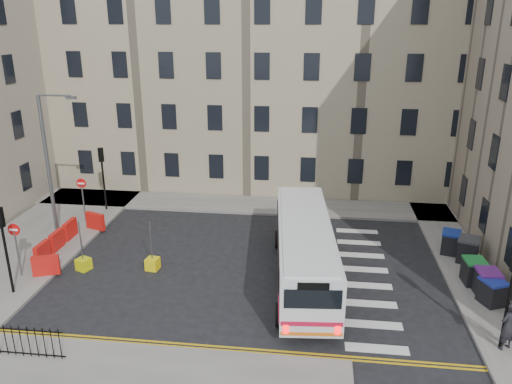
% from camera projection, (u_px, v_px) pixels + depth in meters
% --- Properties ---
extents(ground, '(120.00, 120.00, 0.00)m').
position_uv_depth(ground, '(283.00, 269.00, 25.05)').
color(ground, black).
rests_on(ground, ground).
extents(pavement_north, '(36.00, 3.20, 0.15)m').
position_uv_depth(pavement_north, '(204.00, 203.00, 33.78)').
color(pavement_north, slate).
rests_on(pavement_north, ground).
extents(pavement_east, '(2.40, 26.00, 0.15)m').
position_uv_depth(pavement_east, '(450.00, 243.00, 27.74)').
color(pavement_east, slate).
rests_on(pavement_east, ground).
extents(pavement_west, '(6.00, 22.00, 0.15)m').
position_uv_depth(pavement_west, '(32.00, 244.00, 27.58)').
color(pavement_west, slate).
rests_on(pavement_west, ground).
extents(terrace_north, '(38.30, 10.80, 17.20)m').
position_uv_depth(terrace_north, '(207.00, 64.00, 37.55)').
color(terrace_north, tan).
rests_on(terrace_north, ground).
extents(traffic_light_east, '(0.28, 0.22, 4.10)m').
position_uv_depth(traffic_light_east, '(512.00, 283.00, 17.96)').
color(traffic_light_east, black).
rests_on(traffic_light_east, pavement_east).
extents(traffic_light_nw, '(0.28, 0.22, 4.10)m').
position_uv_depth(traffic_light_nw, '(102.00, 169.00, 31.59)').
color(traffic_light_nw, black).
rests_on(traffic_light_nw, pavement_west).
extents(traffic_light_sw, '(0.28, 0.22, 4.10)m').
position_uv_depth(traffic_light_sw, '(3.00, 237.00, 21.75)').
color(traffic_light_sw, black).
rests_on(traffic_light_sw, pavement_west).
extents(streetlamp, '(0.50, 0.22, 8.14)m').
position_uv_depth(streetlamp, '(48.00, 166.00, 27.00)').
color(streetlamp, '#595B5E').
rests_on(streetlamp, pavement_west).
extents(no_entry_north, '(0.60, 0.08, 3.00)m').
position_uv_depth(no_entry_north, '(82.00, 191.00, 30.03)').
color(no_entry_north, '#595B5E').
rests_on(no_entry_north, pavement_west).
extents(no_entry_south, '(0.60, 0.08, 3.00)m').
position_uv_depth(no_entry_south, '(15.00, 239.00, 23.47)').
color(no_entry_south, '#595B5E').
rests_on(no_entry_south, pavement_west).
extents(roadworks_barriers, '(1.66, 6.26, 1.00)m').
position_uv_depth(roadworks_barriers, '(63.00, 241.00, 26.68)').
color(roadworks_barriers, red).
rests_on(roadworks_barriers, pavement_west).
extents(bus, '(3.42, 10.88, 2.90)m').
position_uv_depth(bus, '(304.00, 248.00, 23.44)').
color(bus, silver).
rests_on(bus, ground).
extents(wheelie_bin_a, '(1.22, 1.29, 1.13)m').
position_uv_depth(wheelie_bin_a, '(492.00, 292.00, 21.54)').
color(wheelie_bin_a, black).
rests_on(wheelie_bin_a, pavement_east).
extents(wheelie_bin_b, '(1.01, 1.14, 1.22)m').
position_uv_depth(wheelie_bin_b, '(487.00, 283.00, 22.17)').
color(wheelie_bin_b, black).
rests_on(wheelie_bin_b, pavement_east).
extents(wheelie_bin_c, '(1.00, 1.13, 1.20)m').
position_uv_depth(wheelie_bin_c, '(474.00, 271.00, 23.22)').
color(wheelie_bin_c, black).
rests_on(wheelie_bin_c, pavement_east).
extents(wheelie_bin_d, '(1.35, 1.43, 1.27)m').
position_uv_depth(wheelie_bin_d, '(468.00, 250.00, 25.32)').
color(wheelie_bin_d, black).
rests_on(wheelie_bin_d, pavement_east).
extents(wheelie_bin_e, '(1.20, 1.30, 1.19)m').
position_uv_depth(wheelie_bin_e, '(451.00, 242.00, 26.25)').
color(wheelie_bin_e, black).
rests_on(wheelie_bin_e, pavement_east).
extents(pedestrian, '(0.86, 0.79, 1.97)m').
position_uv_depth(pedestrian, '(508.00, 326.00, 18.43)').
color(pedestrian, black).
rests_on(pedestrian, pavement_east).
extents(bollard_yellow, '(0.68, 0.68, 0.60)m').
position_uv_depth(bollard_yellow, '(153.00, 264.00, 24.90)').
color(bollard_yellow, yellow).
rests_on(bollard_yellow, ground).
extents(bollard_chevron, '(0.78, 0.78, 0.60)m').
position_uv_depth(bollard_chevron, '(84.00, 264.00, 24.87)').
color(bollard_chevron, '#C6C80B').
rests_on(bollard_chevron, ground).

